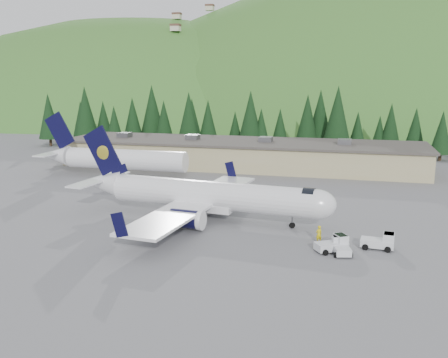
% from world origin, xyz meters
% --- Properties ---
extents(ground, '(600.00, 600.00, 0.00)m').
position_xyz_m(ground, '(0.00, 0.00, 0.00)').
color(ground, '#5A5A5F').
extents(airliner, '(34.00, 31.95, 11.27)m').
position_xyz_m(airliner, '(-0.99, 0.10, 3.00)').
color(airliner, white).
rests_on(airliner, ground).
extents(second_airliner, '(27.50, 11.00, 10.05)m').
position_xyz_m(second_airliner, '(-24.92, 22.00, 3.32)').
color(second_airliner, white).
rests_on(second_airliner, ground).
extents(baggage_tug_a, '(3.57, 3.07, 1.71)m').
position_xyz_m(baggage_tug_a, '(15.24, -7.94, 0.76)').
color(baggage_tug_a, silver).
rests_on(baggage_tug_a, ground).
extents(baggage_tug_b, '(3.45, 2.27, 1.76)m').
position_xyz_m(baggage_tug_b, '(19.87, -5.99, 0.79)').
color(baggage_tug_b, silver).
rests_on(baggage_tug_b, ground).
extents(baggage_tug_c, '(2.37, 3.25, 1.59)m').
position_xyz_m(baggage_tug_c, '(15.93, -8.35, 0.71)').
color(baggage_tug_c, silver).
rests_on(baggage_tug_c, ground).
extents(terminal_building, '(71.00, 17.00, 6.10)m').
position_xyz_m(terminal_building, '(-5.01, 38.00, 2.62)').
color(terminal_building, tan).
rests_on(terminal_building, ground).
extents(ramp_worker, '(0.84, 0.79, 1.93)m').
position_xyz_m(ramp_worker, '(13.56, -5.66, 0.96)').
color(ramp_worker, yellow).
rests_on(ramp_worker, ground).
extents(tree_line, '(112.86, 17.23, 14.41)m').
position_xyz_m(tree_line, '(-9.67, 61.59, 7.50)').
color(tree_line, black).
rests_on(tree_line, ground).
extents(hills, '(614.00, 330.00, 300.00)m').
position_xyz_m(hills, '(53.34, 207.38, -82.80)').
color(hills, '#3F6324').
rests_on(hills, ground).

